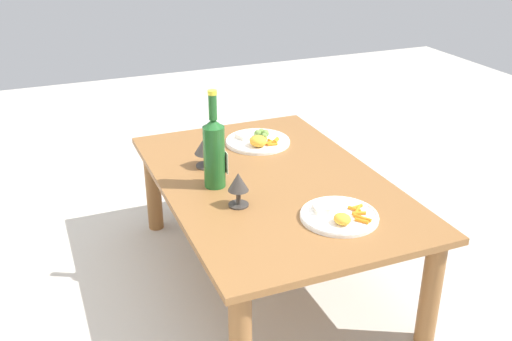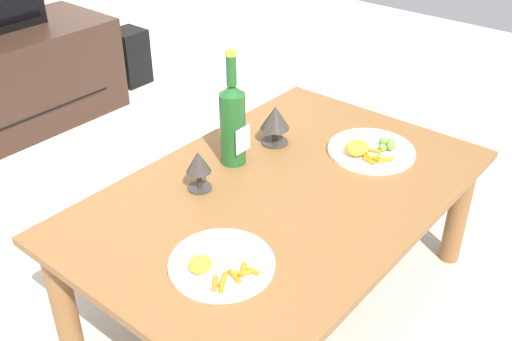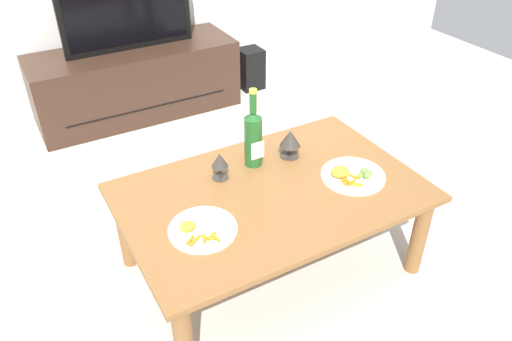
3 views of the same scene
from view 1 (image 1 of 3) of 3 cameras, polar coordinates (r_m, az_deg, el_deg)
name	(u,v)px [view 1 (image 1 of 3)]	position (r m, az deg, el deg)	size (l,w,h in m)	color
ground_plane	(270,275)	(2.47, 1.40, -10.15)	(6.40, 6.40, 0.00)	#B7B2A8
dining_table	(271,195)	(2.28, 1.49, -2.36)	(1.26, 0.82, 0.44)	brown
wine_bottle	(214,150)	(2.14, -4.09, 2.00)	(0.08, 0.08, 0.37)	#1E5923
goblet_left	(238,184)	(2.02, -1.74, -1.33)	(0.07, 0.07, 0.13)	#38332D
goblet_right	(206,146)	(2.33, -4.86, 2.40)	(0.10, 0.10, 0.14)	#38332D
dinner_plate_left	(339,216)	(1.99, 8.11, -4.37)	(0.27, 0.27, 0.05)	white
dinner_plate_right	(258,141)	(2.57, 0.18, 2.93)	(0.28, 0.28, 0.06)	white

